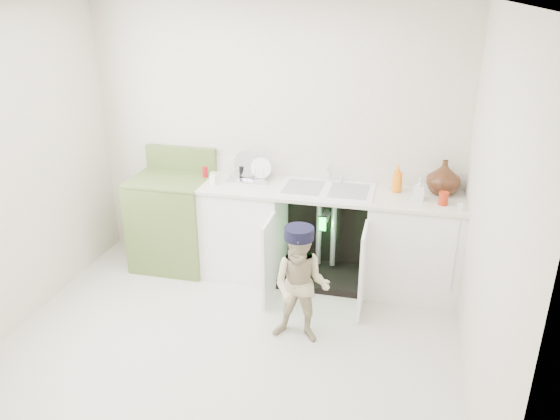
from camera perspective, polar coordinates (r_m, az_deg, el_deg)
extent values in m
plane|color=beige|center=(4.39, -5.43, -13.85)|extent=(3.50, 3.50, 0.00)
cube|color=beige|center=(5.15, -0.62, 7.42)|extent=(3.50, 2.50, 0.02)
cube|color=beige|center=(2.57, -17.29, -10.33)|extent=(3.50, 2.50, 0.02)
cube|color=beige|center=(4.65, -26.97, 3.19)|extent=(2.50, 3.00, 0.02)
cube|color=beige|center=(3.63, 20.98, -0.87)|extent=(2.50, 3.00, 0.02)
plane|color=white|center=(3.53, -7.01, 20.80)|extent=(3.50, 3.50, 0.00)
cube|color=white|center=(5.22, -4.04, -1.99)|extent=(0.80, 0.60, 0.86)
cube|color=white|center=(5.02, 13.73, -3.71)|extent=(0.80, 0.60, 0.86)
cube|color=black|center=(5.30, 5.12, -1.64)|extent=(0.80, 0.06, 0.86)
cube|color=black|center=(5.24, 4.52, -6.81)|extent=(0.80, 0.60, 0.06)
cylinder|color=gray|center=(5.15, 4.07, -2.13)|extent=(0.05, 0.05, 0.70)
cylinder|color=gray|center=(5.13, 5.61, -2.27)|extent=(0.05, 0.05, 0.70)
cylinder|color=gray|center=(5.03, 4.82, -0.68)|extent=(0.07, 0.18, 0.07)
cube|color=white|center=(4.71, -1.16, -5.28)|extent=(0.03, 0.40, 0.76)
cube|color=white|center=(4.59, 8.61, -6.31)|extent=(0.02, 0.40, 0.76)
cube|color=silver|center=(4.88, 4.82, 1.95)|extent=(2.44, 0.64, 0.03)
cube|color=silver|center=(5.12, 5.36, 4.01)|extent=(2.44, 0.02, 0.15)
cube|color=white|center=(4.88, 4.83, 2.06)|extent=(0.85, 0.55, 0.02)
cube|color=gray|center=(4.91, 2.47, 2.37)|extent=(0.34, 0.40, 0.01)
cube|color=gray|center=(4.85, 7.22, 1.97)|extent=(0.34, 0.40, 0.01)
cylinder|color=silver|center=(5.05, 5.25, 3.93)|extent=(0.03, 0.03, 0.17)
cylinder|color=silver|center=(4.97, 5.18, 4.53)|extent=(0.02, 0.14, 0.02)
cylinder|color=silver|center=(5.05, 6.47, 3.29)|extent=(0.04, 0.04, 0.06)
cylinder|color=silver|center=(4.71, 17.82, -4.39)|extent=(0.01, 0.01, 0.70)
cube|color=silver|center=(4.64, 18.32, 0.30)|extent=(0.04, 0.02, 0.06)
cube|color=silver|center=(5.13, -3.13, 3.36)|extent=(0.40, 0.27, 0.02)
cylinder|color=silver|center=(5.14, -3.47, 4.20)|extent=(0.25, 0.09, 0.24)
cylinder|color=white|center=(5.09, -1.99, 3.92)|extent=(0.20, 0.05, 0.19)
cylinder|color=silver|center=(5.07, -5.21, 3.83)|extent=(0.01, 0.01, 0.12)
cylinder|color=silver|center=(5.05, -4.34, 3.76)|extent=(0.01, 0.01, 0.12)
cylinder|color=silver|center=(5.02, -3.47, 3.70)|extent=(0.01, 0.01, 0.12)
cylinder|color=silver|center=(5.00, -2.59, 3.63)|extent=(0.01, 0.01, 0.12)
cylinder|color=silver|center=(4.98, -1.70, 3.56)|extent=(0.01, 0.01, 0.12)
imported|color=#482714|center=(4.92, 16.73, 3.30)|extent=(0.29, 0.29, 0.30)
imported|color=orange|center=(4.88, 12.17, 3.24)|extent=(0.09, 0.09, 0.24)
imported|color=silver|center=(4.74, 14.32, 2.12)|extent=(0.09, 0.09, 0.19)
cylinder|color=#A8270E|center=(4.71, 16.71, 1.17)|extent=(0.08, 0.08, 0.11)
cylinder|color=#A10D13|center=(5.22, -7.83, 3.97)|extent=(0.05, 0.05, 0.10)
cylinder|color=beige|center=(5.12, -6.99, 3.50)|extent=(0.06, 0.06, 0.08)
cylinder|color=black|center=(5.14, -4.05, 3.95)|extent=(0.04, 0.04, 0.12)
cube|color=white|center=(5.01, -7.02, 3.16)|extent=(0.05, 0.05, 0.09)
cube|color=#5B7533|center=(5.43, -11.06, -1.28)|extent=(0.72, 0.65, 0.88)
cube|color=#5B7533|center=(5.27, -11.42, 3.22)|extent=(0.72, 0.65, 0.02)
cube|color=#5B7533|center=(5.48, -10.30, 5.37)|extent=(0.72, 0.06, 0.23)
cylinder|color=black|center=(5.21, -13.95, 2.72)|extent=(0.16, 0.16, 0.02)
cylinder|color=silver|center=(5.21, -13.96, 2.84)|extent=(0.19, 0.19, 0.01)
cylinder|color=black|center=(5.48, -12.46, 3.84)|extent=(0.16, 0.16, 0.02)
cylinder|color=silver|center=(5.48, -12.47, 3.96)|extent=(0.19, 0.19, 0.01)
cylinder|color=black|center=(5.06, -10.28, 2.43)|extent=(0.16, 0.16, 0.02)
cylinder|color=silver|center=(5.06, -10.29, 2.56)|extent=(0.19, 0.19, 0.01)
cylinder|color=black|center=(5.34, -8.94, 3.60)|extent=(0.16, 0.16, 0.02)
cylinder|color=silver|center=(5.33, -8.95, 3.72)|extent=(0.19, 0.19, 0.01)
imported|color=beige|center=(4.19, 2.21, -8.01)|extent=(0.47, 0.37, 0.94)
cylinder|color=black|center=(3.98, 2.30, -2.58)|extent=(0.23, 0.23, 0.09)
cube|color=black|center=(4.09, 2.62, -2.45)|extent=(0.17, 0.10, 0.01)
cube|color=black|center=(4.63, 4.47, -1.44)|extent=(0.07, 0.01, 0.14)
cube|color=#26F23F|center=(4.62, 4.45, -1.48)|extent=(0.06, 0.00, 0.12)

